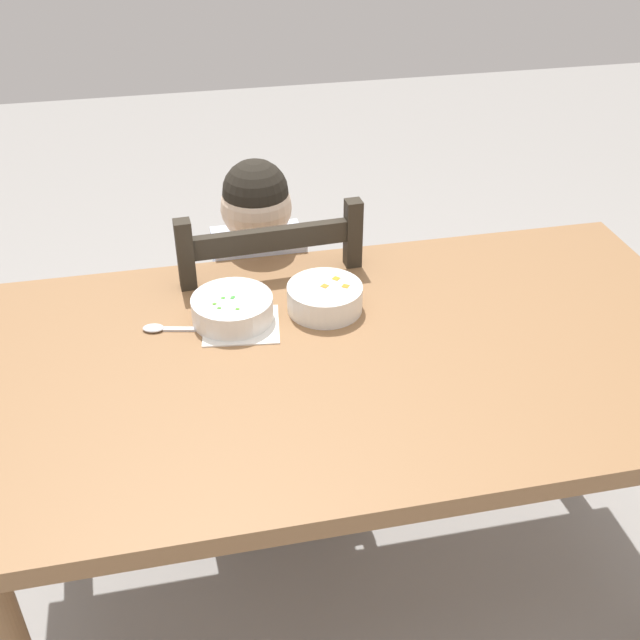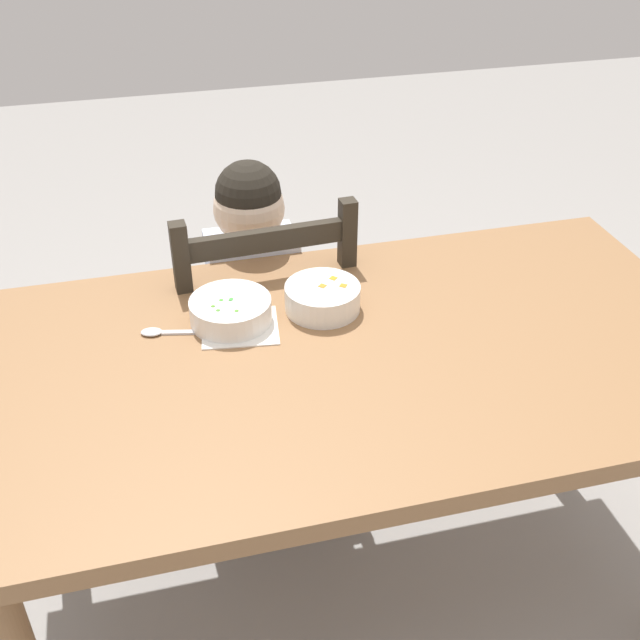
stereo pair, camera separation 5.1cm
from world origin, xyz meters
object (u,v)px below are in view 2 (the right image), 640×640
(bowl_of_peas, at_px, (231,310))
(bowl_of_carrots, at_px, (323,297))
(dining_chair, at_px, (259,347))
(child_figure, at_px, (255,288))
(dining_table, at_px, (356,389))
(spoon, at_px, (162,332))

(bowl_of_peas, relative_size, bowl_of_carrots, 1.06)
(dining_chair, xyz_separation_m, bowl_of_peas, (-0.10, -0.30, 0.32))
(child_figure, bearing_deg, dining_table, -74.18)
(bowl_of_peas, distance_m, bowl_of_carrots, 0.20)
(dining_chair, relative_size, spoon, 6.50)
(bowl_of_carrots, distance_m, spoon, 0.34)
(dining_chair, bearing_deg, child_figure, -112.54)
(dining_table, relative_size, dining_chair, 1.67)
(dining_table, xyz_separation_m, bowl_of_carrots, (-0.03, 0.16, 0.13))
(dining_table, height_order, bowl_of_peas, bowl_of_peas)
(bowl_of_peas, bearing_deg, dining_table, -35.11)
(dining_chair, distance_m, spoon, 0.49)
(spoon, bearing_deg, child_figure, 51.32)
(bowl_of_carrots, bearing_deg, bowl_of_peas, -179.97)
(dining_table, bearing_deg, bowl_of_peas, 144.89)
(dining_chair, relative_size, bowl_of_carrots, 5.62)
(dining_table, relative_size, bowl_of_peas, 8.88)
(dining_chair, bearing_deg, spoon, -128.39)
(dining_table, relative_size, spoon, 10.85)
(child_figure, xyz_separation_m, bowl_of_peas, (-0.10, -0.29, 0.14))
(dining_chair, relative_size, child_figure, 0.95)
(spoon, bearing_deg, bowl_of_carrots, 1.52)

